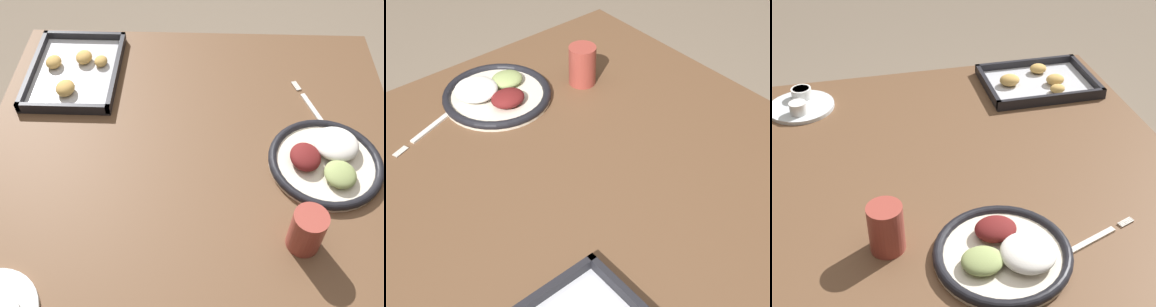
{
  "view_description": "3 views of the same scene",
  "coord_description": "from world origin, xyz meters",
  "views": [
    {
      "loc": [
        -0.65,
        -0.02,
        1.53
      ],
      "look_at": [
        -0.0,
        0.0,
        0.75
      ],
      "focal_mm": 42.0,
      "sensor_mm": 36.0,
      "label": 1
    },
    {
      "loc": [
        0.52,
        0.63,
        1.47
      ],
      "look_at": [
        -0.0,
        0.0,
        0.75
      ],
      "focal_mm": 50.0,
      "sensor_mm": 36.0,
      "label": 2
    },
    {
      "loc": [
        -0.23,
        -0.97,
        1.44
      ],
      "look_at": [
        -0.0,
        0.0,
        0.75
      ],
      "focal_mm": 50.0,
      "sensor_mm": 36.0,
      "label": 3
    }
  ],
  "objects": [
    {
      "name": "dinner_plate",
      "position": [
        0.0,
        -0.31,
        0.73
      ],
      "size": [
        0.26,
        0.26,
        0.05
      ],
      "color": "beige",
      "rests_on": "dining_table"
    },
    {
      "name": "saucer_plate",
      "position": [
        -0.37,
        0.35,
        0.73
      ],
      "size": [
        0.18,
        0.18,
        0.04
      ],
      "color": "silver",
      "rests_on": "dining_table"
    },
    {
      "name": "baking_tray",
      "position": [
        0.3,
        0.33,
        0.73
      ],
      "size": [
        0.31,
        0.24,
        0.04
      ],
      "color": "black",
      "rests_on": "dining_table"
    },
    {
      "name": "drinking_cup",
      "position": [
        -0.2,
        -0.23,
        0.77
      ],
      "size": [
        0.07,
        0.07,
        0.1
      ],
      "color": "#993D33",
      "rests_on": "dining_table"
    },
    {
      "name": "fork",
      "position": [
        0.18,
        -0.3,
        0.72
      ],
      "size": [
        0.2,
        0.08,
        0.0
      ],
      "rotation": [
        0.0,
        0.0,
        0.35
      ],
      "color": "silver",
      "rests_on": "dining_table"
    },
    {
      "name": "dining_table",
      "position": [
        0.0,
        0.0,
        0.61
      ],
      "size": [
        1.0,
        1.0,
        0.72
      ],
      "color": "brown",
      "rests_on": "ground_plane"
    }
  ]
}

